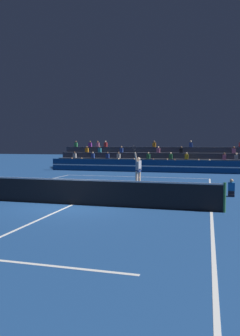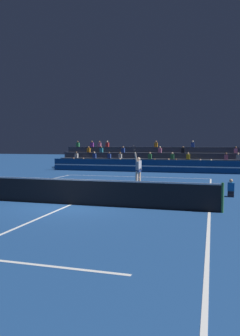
# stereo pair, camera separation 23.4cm
# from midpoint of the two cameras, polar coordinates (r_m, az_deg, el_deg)

# --- Properties ---
(ground_plane) EXTENTS (120.00, 120.00, 0.00)m
(ground_plane) POSITION_cam_midpoint_polar(r_m,az_deg,el_deg) (13.70, -8.71, -6.32)
(ground_plane) COLOR navy
(court_lines) EXTENTS (11.10, 23.90, 0.01)m
(court_lines) POSITION_cam_midpoint_polar(r_m,az_deg,el_deg) (13.70, -8.71, -6.31)
(court_lines) COLOR white
(court_lines) RESTS_ON ground
(tennis_net) EXTENTS (12.00, 0.10, 1.10)m
(tennis_net) POSITION_cam_midpoint_polar(r_m,az_deg,el_deg) (13.61, -8.73, -4.07)
(tennis_net) COLOR #2D6B38
(tennis_net) RESTS_ON ground
(sponsor_banner_wall) EXTENTS (18.00, 0.26, 1.10)m
(sponsor_banner_wall) POSITION_cam_midpoint_polar(r_m,az_deg,el_deg) (29.20, 4.26, 0.37)
(sponsor_banner_wall) COLOR navy
(sponsor_banner_wall) RESTS_ON ground
(bleacher_stand) EXTENTS (18.55, 3.80, 2.83)m
(bleacher_stand) POSITION_cam_midpoint_polar(r_m,az_deg,el_deg) (32.29, 5.30, 1.23)
(bleacher_stand) COLOR #383D4C
(bleacher_stand) RESTS_ON ground
(ball_kid_courtside) EXTENTS (0.30, 0.36, 0.84)m
(ball_kid_courtside) POSITION_cam_midpoint_polar(r_m,az_deg,el_deg) (16.38, 18.43, -3.59)
(ball_kid_courtside) COLOR black
(ball_kid_courtside) RESTS_ON ground
(tennis_player) EXTENTS (0.45, 1.01, 2.47)m
(tennis_player) POSITION_cam_midpoint_polar(r_m,az_deg,el_deg) (19.39, 2.85, -0.26)
(tennis_player) COLOR beige
(tennis_player) RESTS_ON ground
(tennis_ball) EXTENTS (0.07, 0.07, 0.07)m
(tennis_ball) POSITION_cam_midpoint_polar(r_m,az_deg,el_deg) (17.48, -13.70, -4.00)
(tennis_ball) COLOR #C6DB33
(tennis_ball) RESTS_ON ground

